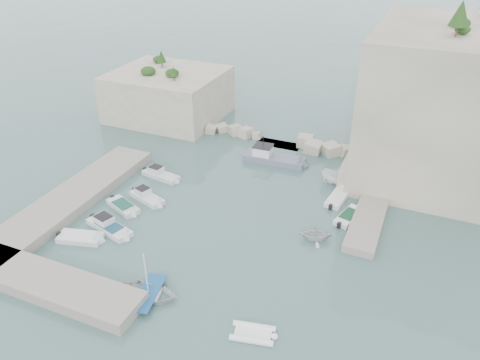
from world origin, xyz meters
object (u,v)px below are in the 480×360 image
at_px(inflatable_dinghy, 253,335).
at_px(tender_east_d, 342,185).
at_px(motorboat_b, 147,200).
at_px(motorboat_e, 81,240).
at_px(work_boat, 274,162).
at_px(motorboat_c, 123,209).
at_px(motorboat_a, 161,178).
at_px(motorboat_d, 110,230).
at_px(tender_east_b, 348,219).
at_px(rowboat, 149,297).
at_px(tender_east_c, 338,199).
at_px(tender_east_a, 315,240).

bearing_deg(inflatable_dinghy, tender_east_d, 75.23).
bearing_deg(motorboat_b, tender_east_d, 50.68).
bearing_deg(inflatable_dinghy, motorboat_e, 155.98).
xyz_separation_m(motorboat_e, work_boat, (11.89, 22.79, 0.00)).
xyz_separation_m(motorboat_c, tender_east_d, (20.64, 14.24, 0.00)).
height_order(motorboat_a, motorboat_b, same).
bearing_deg(motorboat_e, work_boat, 47.58).
relative_size(motorboat_d, motorboat_e, 1.27).
xyz_separation_m(motorboat_a, tender_east_b, (22.53, 0.21, 0.00)).
bearing_deg(rowboat, tender_east_b, -46.48).
relative_size(motorboat_c, rowboat, 0.92).
bearing_deg(motorboat_a, tender_east_c, 18.72).
bearing_deg(work_boat, tender_east_c, -33.26).
distance_m(rowboat, tender_east_c, 23.88).
bearing_deg(motorboat_d, motorboat_a, 110.75).
distance_m(motorboat_d, tender_east_d, 26.61).
distance_m(inflatable_dinghy, tender_east_c, 21.58).
height_order(motorboat_b, tender_east_b, motorboat_b).
distance_m(inflatable_dinghy, tender_east_a, 13.41).
xyz_separation_m(rowboat, tender_east_c, (11.02, 21.18, 0.00)).
height_order(motorboat_a, tender_east_c, motorboat_a).
xyz_separation_m(motorboat_a, motorboat_d, (0.85, -11.19, 0.00)).
height_order(tender_east_a, tender_east_b, tender_east_a).
xyz_separation_m(motorboat_c, tender_east_c, (20.85, 10.92, 0.00)).
distance_m(motorboat_a, motorboat_c, 7.43).
bearing_deg(motorboat_e, inflatable_dinghy, -27.28).
relative_size(tender_east_a, tender_east_c, 0.62).
height_order(motorboat_a, motorboat_c, motorboat_a).
height_order(rowboat, tender_east_d, tender_east_d).
distance_m(rowboat, inflatable_dinghy, 9.43).
height_order(motorboat_a, work_boat, work_boat).
xyz_separation_m(motorboat_c, rowboat, (9.84, -10.27, 0.00)).
relative_size(motorboat_a, motorboat_d, 0.89).
relative_size(motorboat_e, inflatable_dinghy, 1.29).
bearing_deg(motorboat_d, tender_east_a, 34.97).
bearing_deg(motorboat_b, tender_east_c, 42.68).
xyz_separation_m(motorboat_a, work_boat, (11.18, 9.12, 0.00)).
xyz_separation_m(inflatable_dinghy, tender_east_c, (1.59, 21.52, 0.00)).
bearing_deg(work_boat, motorboat_b, -127.86).
bearing_deg(motorboat_d, motorboat_e, -105.73).
distance_m(motorboat_a, motorboat_e, 13.69).
xyz_separation_m(motorboat_e, tender_east_d, (21.15, 20.49, 0.00)).
height_order(motorboat_e, tender_east_b, same).
distance_m(rowboat, tender_east_d, 26.78).
distance_m(motorboat_b, rowboat, 15.27).
bearing_deg(motorboat_e, tender_east_a, 8.36).
relative_size(motorboat_e, tender_east_b, 1.03).
relative_size(inflatable_dinghy, tender_east_a, 1.16).
relative_size(motorboat_b, tender_east_a, 1.56).
distance_m(tender_east_b, tender_east_c, 3.78).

